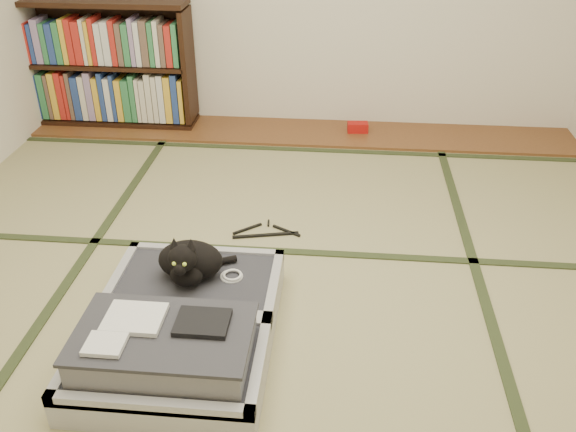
{
  "coord_description": "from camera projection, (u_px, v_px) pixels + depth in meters",
  "views": [
    {
      "loc": [
        0.3,
        -2.25,
        1.79
      ],
      "look_at": [
        0.05,
        0.35,
        0.25
      ],
      "focal_mm": 38.0,
      "sensor_mm": 36.0,
      "label": 1
    }
  ],
  "objects": [
    {
      "name": "bookcase",
      "position": [
        108.0,
        66.0,
        4.52
      ],
      "size": [
        1.26,
        0.29,
        0.92
      ],
      "color": "black",
      "rests_on": "wood_strip"
    },
    {
      "name": "cable_coil",
      "position": [
        232.0,
        276.0,
        2.75
      ],
      "size": [
        0.1,
        0.1,
        0.03
      ],
      "color": "white",
      "rests_on": "suitcase"
    },
    {
      "name": "cat",
      "position": [
        189.0,
        262.0,
        2.69
      ],
      "size": [
        0.34,
        0.34,
        0.27
      ],
      "color": "black",
      "rests_on": "suitcase"
    },
    {
      "name": "wood_strip",
      "position": [
        302.0,
        132.0,
        4.57
      ],
      "size": [
        4.0,
        0.5,
        0.02
      ],
      "primitive_type": "cube",
      "color": "brown",
      "rests_on": "ground"
    },
    {
      "name": "tatami_borders",
      "position": [
        281.0,
        241.0,
        3.28
      ],
      "size": [
        4.0,
        4.5,
        0.01
      ],
      "color": "#2D381E",
      "rests_on": "ground"
    },
    {
      "name": "floor",
      "position": [
        270.0,
        299.0,
        2.86
      ],
      "size": [
        4.5,
        4.5,
        0.0
      ],
      "primitive_type": "plane",
      "color": "tan",
      "rests_on": "ground"
    },
    {
      "name": "hanger",
      "position": [
        266.0,
        232.0,
        3.35
      ],
      "size": [
        0.37,
        0.21,
        0.01
      ],
      "color": "black",
      "rests_on": "floor"
    },
    {
      "name": "red_item",
      "position": [
        358.0,
        127.0,
        4.54
      ],
      "size": [
        0.16,
        0.1,
        0.07
      ],
      "primitive_type": "cube",
      "rotation": [
        0.0,
        0.0,
        0.08
      ],
      "color": "#AC110D",
      "rests_on": "wood_strip"
    },
    {
      "name": "suitcase",
      "position": [
        180.0,
        330.0,
        2.51
      ],
      "size": [
        0.75,
        1.01,
        0.3
      ],
      "color": "#B1B1B6",
      "rests_on": "floor"
    }
  ]
}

